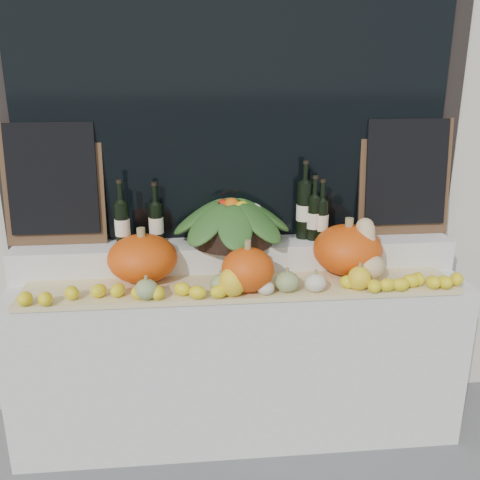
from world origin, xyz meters
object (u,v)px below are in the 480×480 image
object	(u,v)px
pumpkin_right	(347,250)
wine_bottle_tall	(304,210)
butternut_squash	(367,256)
pumpkin_left	(143,258)
produce_bowl	(232,220)

from	to	relation	value
pumpkin_right	wine_bottle_tall	distance (m)	0.31
pumpkin_right	butternut_squash	xyz separation A→B (m)	(0.07, -0.09, -0.01)
pumpkin_left	produce_bowl	xyz separation A→B (m)	(0.45, 0.15, 0.14)
pumpkin_right	butternut_squash	size ratio (longest dim) A/B	1.17
produce_bowl	pumpkin_right	bearing A→B (deg)	-14.56
produce_bowl	wine_bottle_tall	distance (m)	0.39
wine_bottle_tall	pumpkin_right	bearing A→B (deg)	-45.19
butternut_squash	pumpkin_left	bearing A→B (deg)	175.21
butternut_squash	produce_bowl	bearing A→B (deg)	159.63
pumpkin_right	produce_bowl	bearing A→B (deg)	165.44
produce_bowl	butternut_squash	bearing A→B (deg)	-20.37
pumpkin_left	pumpkin_right	distance (m)	1.03
produce_bowl	pumpkin_left	bearing A→B (deg)	-161.80
pumpkin_left	butternut_squash	bearing A→B (deg)	-4.79
butternut_squash	wine_bottle_tall	bearing A→B (deg)	132.98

